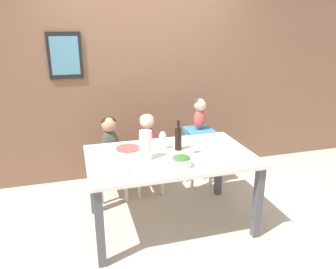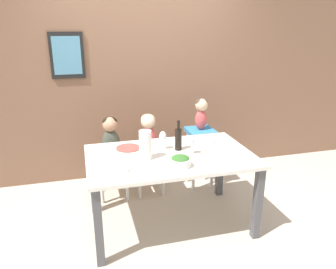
{
  "view_description": "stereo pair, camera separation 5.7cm",
  "coord_description": "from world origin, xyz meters",
  "px_view_note": "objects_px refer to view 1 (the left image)",
  "views": [
    {
      "loc": [
        -0.83,
        -2.78,
        1.95
      ],
      "look_at": [
        0.0,
        0.07,
        0.94
      ],
      "focal_mm": 35.0,
      "sensor_mm": 36.0,
      "label": 1
    },
    {
      "loc": [
        -0.78,
        -2.79,
        1.95
      ],
      "look_at": [
        0.0,
        0.07,
        0.94
      ],
      "focal_mm": 35.0,
      "sensor_mm": 36.0,
      "label": 2
    }
  ],
  "objects_px": {
    "wine_glass_near": "(191,141)",
    "dinner_plate_back_right": "(203,140)",
    "chair_right_highchair": "(199,143)",
    "person_baby_right": "(200,110)",
    "salad_bowl_large": "(181,161)",
    "wine_bottle": "(178,138)",
    "paper_towel_roll": "(146,145)",
    "chair_far_center": "(148,161)",
    "chair_far_left": "(111,166)",
    "dinner_plate_front_left": "(117,169)",
    "person_child_center": "(147,133)",
    "wine_glass_far": "(163,137)",
    "person_child_left": "(110,137)",
    "dinner_plate_back_left": "(128,148)"
  },
  "relations": [
    {
      "from": "paper_towel_roll",
      "to": "dinner_plate_back_right",
      "type": "relative_size",
      "value": 1.14
    },
    {
      "from": "paper_towel_roll",
      "to": "wine_glass_near",
      "type": "xyz_separation_m",
      "value": [
        0.44,
        0.0,
        -0.01
      ]
    },
    {
      "from": "chair_right_highchair",
      "to": "wine_glass_near",
      "type": "relative_size",
      "value": 3.96
    },
    {
      "from": "chair_far_center",
      "to": "wine_bottle",
      "type": "height_order",
      "value": "wine_bottle"
    },
    {
      "from": "person_child_left",
      "to": "wine_glass_far",
      "type": "distance_m",
      "value": 0.75
    },
    {
      "from": "wine_glass_near",
      "to": "salad_bowl_large",
      "type": "height_order",
      "value": "wine_glass_near"
    },
    {
      "from": "person_baby_right",
      "to": "person_child_center",
      "type": "bearing_deg",
      "value": -179.96
    },
    {
      "from": "person_baby_right",
      "to": "dinner_plate_back_left",
      "type": "height_order",
      "value": "person_baby_right"
    },
    {
      "from": "person_child_left",
      "to": "wine_bottle",
      "type": "xyz_separation_m",
      "value": [
        0.61,
        -0.62,
        0.13
      ]
    },
    {
      "from": "person_child_left",
      "to": "wine_bottle",
      "type": "bearing_deg",
      "value": -45.69
    },
    {
      "from": "person_child_left",
      "to": "person_child_center",
      "type": "height_order",
      "value": "same"
    },
    {
      "from": "person_child_left",
      "to": "person_baby_right",
      "type": "xyz_separation_m",
      "value": [
        1.08,
        0.0,
        0.22
      ]
    },
    {
      "from": "chair_far_left",
      "to": "salad_bowl_large",
      "type": "distance_m",
      "value": 1.2
    },
    {
      "from": "wine_glass_near",
      "to": "chair_far_left",
      "type": "bearing_deg",
      "value": 132.18
    },
    {
      "from": "paper_towel_roll",
      "to": "wine_glass_far",
      "type": "xyz_separation_m",
      "value": [
        0.21,
        0.2,
        -0.01
      ]
    },
    {
      "from": "wine_bottle",
      "to": "salad_bowl_large",
      "type": "bearing_deg",
      "value": -104.13
    },
    {
      "from": "dinner_plate_front_left",
      "to": "person_child_center",
      "type": "bearing_deg",
      "value": 62.87
    },
    {
      "from": "person_child_center",
      "to": "dinner_plate_front_left",
      "type": "height_order",
      "value": "person_child_center"
    },
    {
      "from": "dinner_plate_front_left",
      "to": "dinner_plate_back_right",
      "type": "bearing_deg",
      "value": 25.8
    },
    {
      "from": "salad_bowl_large",
      "to": "dinner_plate_back_right",
      "type": "height_order",
      "value": "salad_bowl_large"
    },
    {
      "from": "wine_bottle",
      "to": "wine_glass_far",
      "type": "relative_size",
      "value": 1.61
    },
    {
      "from": "chair_far_left",
      "to": "dinner_plate_back_left",
      "type": "xyz_separation_m",
      "value": [
        0.13,
        -0.46,
        0.37
      ]
    },
    {
      "from": "chair_far_left",
      "to": "paper_towel_roll",
      "type": "relative_size",
      "value": 1.74
    },
    {
      "from": "chair_right_highchair",
      "to": "salad_bowl_large",
      "type": "distance_m",
      "value": 1.18
    },
    {
      "from": "person_child_center",
      "to": "wine_glass_near",
      "type": "height_order",
      "value": "person_child_center"
    },
    {
      "from": "paper_towel_roll",
      "to": "person_child_left",
      "type": "bearing_deg",
      "value": 107.81
    },
    {
      "from": "person_child_left",
      "to": "dinner_plate_front_left",
      "type": "xyz_separation_m",
      "value": [
        -0.04,
        -0.93,
        0.02
      ]
    },
    {
      "from": "dinner_plate_back_left",
      "to": "dinner_plate_front_left",
      "type": "bearing_deg",
      "value": -110.26
    },
    {
      "from": "wine_glass_near",
      "to": "dinner_plate_back_right",
      "type": "distance_m",
      "value": 0.42
    },
    {
      "from": "person_baby_right",
      "to": "paper_towel_roll",
      "type": "xyz_separation_m",
      "value": [
        -0.83,
        -0.77,
        -0.08
      ]
    },
    {
      "from": "person_baby_right",
      "to": "dinner_plate_front_left",
      "type": "bearing_deg",
      "value": -140.36
    },
    {
      "from": "person_baby_right",
      "to": "dinner_plate_back_right",
      "type": "distance_m",
      "value": 0.52
    },
    {
      "from": "person_child_center",
      "to": "person_child_left",
      "type": "bearing_deg",
      "value": 180.0
    },
    {
      "from": "chair_right_highchair",
      "to": "person_baby_right",
      "type": "xyz_separation_m",
      "value": [
        0.0,
        0.0,
        0.41
      ]
    },
    {
      "from": "person_baby_right",
      "to": "wine_bottle",
      "type": "xyz_separation_m",
      "value": [
        -0.47,
        -0.62,
        -0.09
      ]
    },
    {
      "from": "person_child_left",
      "to": "paper_towel_roll",
      "type": "bearing_deg",
      "value": -72.19
    },
    {
      "from": "chair_far_left",
      "to": "person_child_center",
      "type": "distance_m",
      "value": 0.56
    },
    {
      "from": "chair_right_highchair",
      "to": "wine_bottle",
      "type": "height_order",
      "value": "wine_bottle"
    },
    {
      "from": "chair_far_center",
      "to": "salad_bowl_large",
      "type": "height_order",
      "value": "salad_bowl_large"
    },
    {
      "from": "chair_far_center",
      "to": "wine_glass_far",
      "type": "relative_size",
      "value": 2.55
    },
    {
      "from": "chair_far_center",
      "to": "person_baby_right",
      "type": "distance_m",
      "value": 0.86
    },
    {
      "from": "chair_far_left",
      "to": "wine_bottle",
      "type": "bearing_deg",
      "value": -45.62
    },
    {
      "from": "chair_far_center",
      "to": "paper_towel_roll",
      "type": "bearing_deg",
      "value": -103.63
    },
    {
      "from": "chair_right_highchair",
      "to": "person_child_left",
      "type": "relative_size",
      "value": 1.49
    },
    {
      "from": "person_child_center",
      "to": "wine_glass_far",
      "type": "relative_size",
      "value": 2.66
    },
    {
      "from": "person_child_left",
      "to": "dinner_plate_back_left",
      "type": "relative_size",
      "value": 2.07
    },
    {
      "from": "wine_bottle",
      "to": "paper_towel_roll",
      "type": "relative_size",
      "value": 1.1
    },
    {
      "from": "chair_far_left",
      "to": "wine_glass_near",
      "type": "distance_m",
      "value": 1.14
    },
    {
      "from": "paper_towel_roll",
      "to": "wine_glass_far",
      "type": "height_order",
      "value": "paper_towel_roll"
    },
    {
      "from": "person_child_left",
      "to": "wine_glass_near",
      "type": "xyz_separation_m",
      "value": [
        0.69,
        -0.76,
        0.14
      ]
    }
  ]
}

